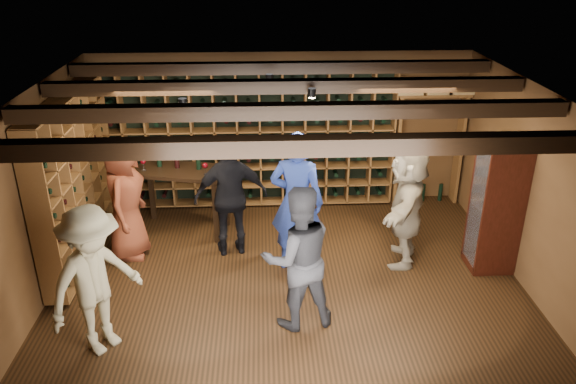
{
  "coord_description": "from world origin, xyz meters",
  "views": [
    {
      "loc": [
        -0.3,
        -6.24,
        4.08
      ],
      "look_at": [
        0.0,
        0.2,
        1.17
      ],
      "focal_mm": 35.0,
      "sensor_mm": 36.0,
      "label": 1
    }
  ],
  "objects_px": {
    "guest_khaki": "(95,281)",
    "tasting_table": "(180,177)",
    "display_cabinet": "(495,210)",
    "guest_woman_black": "(231,197)",
    "guest_beige": "(407,205)",
    "guest_red_floral": "(125,198)",
    "man_blue_shirt": "(297,203)",
    "man_grey_suit": "(298,258)"
  },
  "relations": [
    {
      "from": "guest_beige",
      "to": "guest_khaki",
      "type": "bearing_deg",
      "value": -48.08
    },
    {
      "from": "guest_red_floral",
      "to": "display_cabinet",
      "type": "bearing_deg",
      "value": -92.02
    },
    {
      "from": "man_grey_suit",
      "to": "guest_beige",
      "type": "xyz_separation_m",
      "value": [
        1.54,
        1.32,
        -0.01
      ]
    },
    {
      "from": "display_cabinet",
      "to": "guest_beige",
      "type": "bearing_deg",
      "value": 168.93
    },
    {
      "from": "guest_khaki",
      "to": "guest_beige",
      "type": "relative_size",
      "value": 1.0
    },
    {
      "from": "guest_woman_black",
      "to": "guest_khaki",
      "type": "distance_m",
      "value": 2.39
    },
    {
      "from": "display_cabinet",
      "to": "guest_beige",
      "type": "relative_size",
      "value": 1.03
    },
    {
      "from": "guest_red_floral",
      "to": "guest_beige",
      "type": "distance_m",
      "value": 3.81
    },
    {
      "from": "man_grey_suit",
      "to": "guest_beige",
      "type": "height_order",
      "value": "man_grey_suit"
    },
    {
      "from": "man_blue_shirt",
      "to": "guest_red_floral",
      "type": "bearing_deg",
      "value": 3.58
    },
    {
      "from": "man_grey_suit",
      "to": "guest_red_floral",
      "type": "bearing_deg",
      "value": -48.54
    },
    {
      "from": "man_blue_shirt",
      "to": "guest_khaki",
      "type": "xyz_separation_m",
      "value": [
        -2.19,
        -1.54,
        -0.12
      ]
    },
    {
      "from": "guest_woman_black",
      "to": "man_grey_suit",
      "type": "bearing_deg",
      "value": 105.91
    },
    {
      "from": "display_cabinet",
      "to": "man_blue_shirt",
      "type": "bearing_deg",
      "value": 177.59
    },
    {
      "from": "man_grey_suit",
      "to": "guest_red_floral",
      "type": "xyz_separation_m",
      "value": [
        -2.25,
        1.66,
        0.01
      ]
    },
    {
      "from": "guest_khaki",
      "to": "tasting_table",
      "type": "height_order",
      "value": "guest_khaki"
    },
    {
      "from": "man_blue_shirt",
      "to": "guest_beige",
      "type": "bearing_deg",
      "value": -161.22
    },
    {
      "from": "guest_beige",
      "to": "guest_woman_black",
      "type": "bearing_deg",
      "value": -80.48
    },
    {
      "from": "man_blue_shirt",
      "to": "guest_woman_black",
      "type": "xyz_separation_m",
      "value": [
        -0.87,
        0.45,
        -0.1
      ]
    },
    {
      "from": "guest_woman_black",
      "to": "tasting_table",
      "type": "distance_m",
      "value": 1.05
    },
    {
      "from": "display_cabinet",
      "to": "guest_beige",
      "type": "distance_m",
      "value": 1.14
    },
    {
      "from": "display_cabinet",
      "to": "guest_khaki",
      "type": "bearing_deg",
      "value": -163.31
    },
    {
      "from": "guest_khaki",
      "to": "man_blue_shirt",
      "type": "bearing_deg",
      "value": -15.63
    },
    {
      "from": "man_blue_shirt",
      "to": "guest_beige",
      "type": "xyz_separation_m",
      "value": [
        1.48,
        0.11,
        -0.12
      ]
    },
    {
      "from": "man_blue_shirt",
      "to": "guest_red_floral",
      "type": "relative_size",
      "value": 1.11
    },
    {
      "from": "display_cabinet",
      "to": "man_grey_suit",
      "type": "height_order",
      "value": "display_cabinet"
    },
    {
      "from": "man_grey_suit",
      "to": "guest_khaki",
      "type": "xyz_separation_m",
      "value": [
        -2.13,
        -0.34,
        -0.01
      ]
    },
    {
      "from": "guest_khaki",
      "to": "tasting_table",
      "type": "bearing_deg",
      "value": 27.93
    },
    {
      "from": "man_blue_shirt",
      "to": "guest_woman_black",
      "type": "bearing_deg",
      "value": -12.52
    },
    {
      "from": "man_grey_suit",
      "to": "guest_red_floral",
      "type": "relative_size",
      "value": 0.98
    },
    {
      "from": "display_cabinet",
      "to": "man_grey_suit",
      "type": "bearing_deg",
      "value": -157.5
    },
    {
      "from": "guest_woman_black",
      "to": "guest_beige",
      "type": "xyz_separation_m",
      "value": [
        2.35,
        -0.34,
        -0.01
      ]
    },
    {
      "from": "display_cabinet",
      "to": "guest_woman_black",
      "type": "xyz_separation_m",
      "value": [
        -3.47,
        0.55,
        0.01
      ]
    },
    {
      "from": "man_grey_suit",
      "to": "tasting_table",
      "type": "relative_size",
      "value": 1.19
    },
    {
      "from": "tasting_table",
      "to": "guest_woman_black",
      "type": "bearing_deg",
      "value": -28.86
    },
    {
      "from": "man_grey_suit",
      "to": "guest_woman_black",
      "type": "distance_m",
      "value": 1.84
    },
    {
      "from": "man_blue_shirt",
      "to": "guest_woman_black",
      "type": "distance_m",
      "value": 0.99
    },
    {
      "from": "tasting_table",
      "to": "man_blue_shirt",
      "type": "bearing_deg",
      "value": -21.73
    },
    {
      "from": "display_cabinet",
      "to": "guest_woman_black",
      "type": "bearing_deg",
      "value": 170.91
    },
    {
      "from": "man_blue_shirt",
      "to": "tasting_table",
      "type": "bearing_deg",
      "value": -20.18
    },
    {
      "from": "guest_red_floral",
      "to": "tasting_table",
      "type": "bearing_deg",
      "value": -38.76
    },
    {
      "from": "guest_woman_black",
      "to": "man_blue_shirt",
      "type": "bearing_deg",
      "value": 142.74
    }
  ]
}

